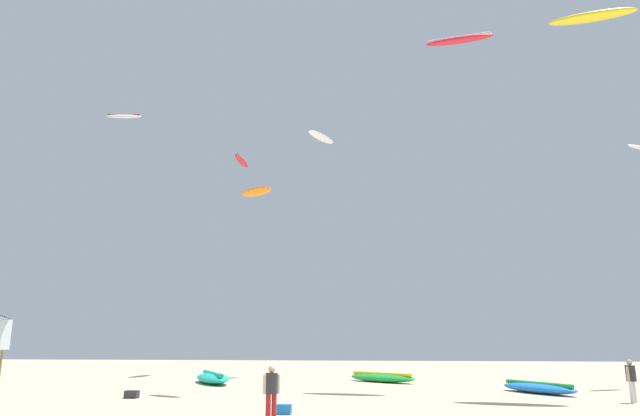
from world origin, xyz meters
name	(u,v)px	position (x,y,z in m)	size (l,w,h in m)	color
person_foreground	(271,389)	(0.13, 5.55, 0.97)	(0.49, 0.37, 1.66)	#B21E23
person_midground	(631,377)	(13.38, 12.39, 0.97)	(0.44, 0.40, 1.67)	silver
kite_grounded_near	(538,388)	(10.76, 16.31, 0.25)	(3.31, 4.39, 0.53)	blue
kite_grounded_mid	(212,378)	(-6.28, 20.80, 0.31)	(3.90, 5.55, 0.68)	#19B29E
kite_grounded_far	(382,377)	(3.46, 22.85, 0.27)	(4.53, 4.05, 0.61)	green
cooler_box	(132,394)	(-7.20, 12.07, 0.16)	(0.56, 0.36, 0.32)	#2D2D33
gear_bag	(283,409)	(0.17, 7.47, 0.16)	(0.56, 0.36, 0.32)	blue
kite_aloft_0	(242,161)	(-7.50, 30.45, 16.66)	(1.00, 3.22, 0.69)	red
kite_aloft_1	(321,137)	(-0.80, 28.85, 17.85)	(2.33, 3.44, 0.38)	white
kite_aloft_3	(124,116)	(-13.40, 21.55, 17.14)	(2.40, 0.98, 0.56)	white
kite_aloft_4	(256,192)	(-2.73, 15.28, 9.88)	(2.10, 1.65, 0.47)	orange
kite_aloft_5	(592,17)	(14.94, 15.57, 18.97)	(4.48, 2.15, 0.65)	yellow
kite_aloft_6	(460,40)	(8.65, 19.24, 20.13)	(4.18, 1.93, 0.76)	red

